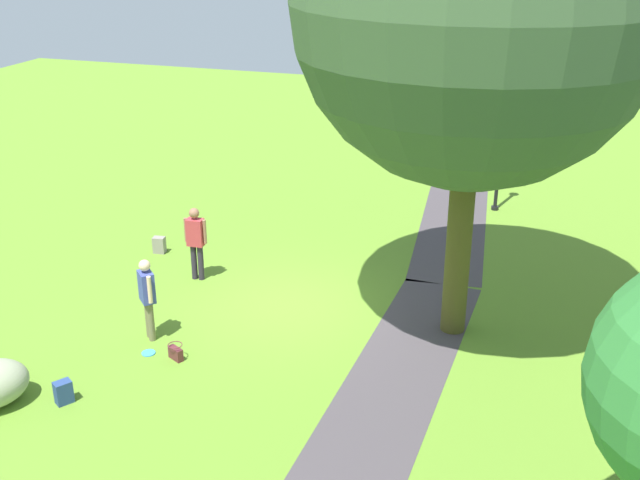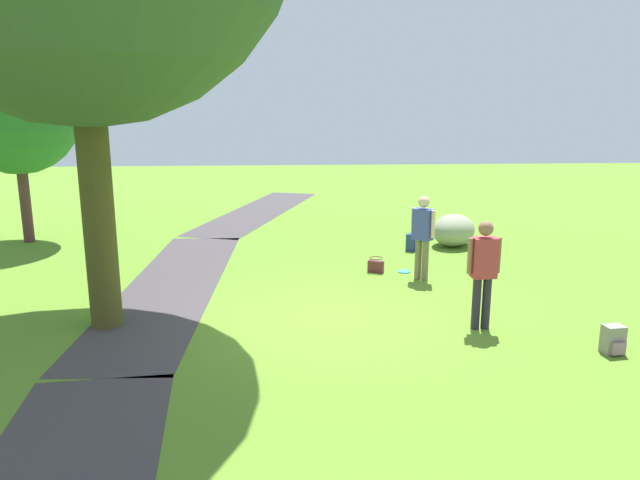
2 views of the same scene
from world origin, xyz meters
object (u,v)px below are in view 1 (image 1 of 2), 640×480
at_px(spare_backpack_on_lawn, 159,245).
at_px(large_shade_tree, 477,3).
at_px(man_near_boulder, 196,238).
at_px(frisbee_on_grass, 149,353).
at_px(backpack_by_boulder, 63,392).
at_px(lamp_post, 502,130).
at_px(handbag_on_grass, 176,352).
at_px(woman_with_handbag, 147,294).

bearing_deg(spare_backpack_on_lawn, large_shade_tree, 78.11).
bearing_deg(large_shade_tree, man_near_boulder, -95.00).
xyz_separation_m(large_shade_tree, frisbee_on_grass, (2.68, -5.24, -6.17)).
bearing_deg(backpack_by_boulder, lamp_post, 153.10).
distance_m(lamp_post, backpack_by_boulder, 13.10).
bearing_deg(spare_backpack_on_lawn, frisbee_on_grass, 26.30).
distance_m(man_near_boulder, handbag_on_grass, 3.50).
relative_size(large_shade_tree, man_near_boulder, 5.54).
height_order(lamp_post, handbag_on_grass, lamp_post).
height_order(large_shade_tree, woman_with_handbag, large_shade_tree).
distance_m(handbag_on_grass, frisbee_on_grass, 0.60).
relative_size(handbag_on_grass, spare_backpack_on_lawn, 0.92).
distance_m(lamp_post, spare_backpack_on_lawn, 9.43).
height_order(large_shade_tree, lamp_post, large_shade_tree).
relative_size(lamp_post, spare_backpack_on_lawn, 9.15).
relative_size(woman_with_handbag, frisbee_on_grass, 6.53).
distance_m(handbag_on_grass, spare_backpack_on_lawn, 5.02).
height_order(lamp_post, spare_backpack_on_lawn, lamp_post).
bearing_deg(large_shade_tree, woman_with_handbag, -68.47).
xyz_separation_m(backpack_by_boulder, spare_backpack_on_lawn, (-6.04, -1.53, 0.00)).
xyz_separation_m(large_shade_tree, woman_with_handbag, (2.16, -5.47, -5.23)).
bearing_deg(woman_with_handbag, frisbee_on_grass, 23.98).
bearing_deg(man_near_boulder, woman_with_handbag, 6.74).
bearing_deg(spare_backpack_on_lawn, man_near_boulder, 56.07).
bearing_deg(lamp_post, woman_with_handbag, -31.01).
distance_m(backpack_by_boulder, spare_backpack_on_lawn, 6.23).
xyz_separation_m(handbag_on_grass, spare_backpack_on_lawn, (-4.24, -2.67, 0.05)).
bearing_deg(woman_with_handbag, spare_backpack_on_lawn, -153.38).
xyz_separation_m(woman_with_handbag, man_near_boulder, (-2.67, -0.31, 0.02)).
relative_size(man_near_boulder, backpack_by_boulder, 4.22).
bearing_deg(handbag_on_grass, man_near_boulder, -160.57).
relative_size(lamp_post, man_near_boulder, 2.17).
xyz_separation_m(handbag_on_grass, frisbee_on_grass, (-0.02, -0.58, -0.13)).
height_order(woman_with_handbag, handbag_on_grass, woman_with_handbag).
distance_m(large_shade_tree, handbag_on_grass, 8.09).
relative_size(woman_with_handbag, man_near_boulder, 0.98).
distance_m(lamp_post, man_near_boulder, 8.86).
bearing_deg(backpack_by_boulder, woman_with_handbag, 172.14).
height_order(lamp_post, frisbee_on_grass, lamp_post).
height_order(man_near_boulder, handbag_on_grass, man_near_boulder).
relative_size(large_shade_tree, backpack_by_boulder, 23.41).
height_order(man_near_boulder, spare_backpack_on_lawn, man_near_boulder).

